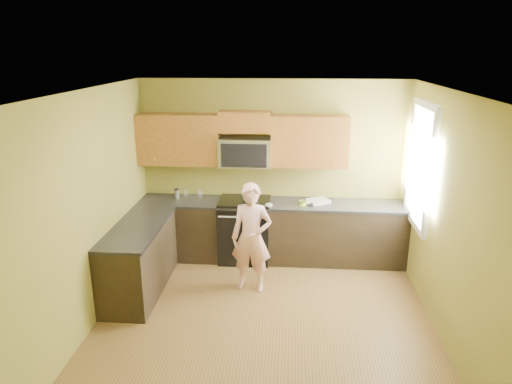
# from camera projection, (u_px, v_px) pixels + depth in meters

# --- Properties ---
(floor) EXTENTS (4.00, 4.00, 0.00)m
(floor) POSITION_uv_depth(u_px,v_px,m) (264.00, 320.00, 5.52)
(floor) COLOR brown
(floor) RESTS_ON ground
(ceiling) EXTENTS (4.00, 4.00, 0.00)m
(ceiling) POSITION_uv_depth(u_px,v_px,m) (266.00, 91.00, 4.71)
(ceiling) COLOR white
(ceiling) RESTS_ON ground
(wall_back) EXTENTS (4.00, 0.00, 4.00)m
(wall_back) POSITION_uv_depth(u_px,v_px,m) (273.00, 169.00, 7.02)
(wall_back) COLOR olive
(wall_back) RESTS_ON ground
(wall_front) EXTENTS (4.00, 0.00, 4.00)m
(wall_front) POSITION_uv_depth(u_px,v_px,m) (248.00, 314.00, 3.21)
(wall_front) COLOR olive
(wall_front) RESTS_ON ground
(wall_left) EXTENTS (0.00, 4.00, 4.00)m
(wall_left) POSITION_uv_depth(u_px,v_px,m) (91.00, 210.00, 5.26)
(wall_left) COLOR olive
(wall_left) RESTS_ON ground
(wall_right) EXTENTS (0.00, 4.00, 4.00)m
(wall_right) POSITION_uv_depth(u_px,v_px,m) (449.00, 220.00, 4.97)
(wall_right) COLOR olive
(wall_right) RESTS_ON ground
(cabinet_back_run) EXTENTS (4.00, 0.60, 0.88)m
(cabinet_back_run) POSITION_uv_depth(u_px,v_px,m) (271.00, 232.00, 7.01)
(cabinet_back_run) COLOR black
(cabinet_back_run) RESTS_ON floor
(cabinet_left_run) EXTENTS (0.60, 1.60, 0.88)m
(cabinet_left_run) POSITION_uv_depth(u_px,v_px,m) (139.00, 260.00, 6.09)
(cabinet_left_run) COLOR black
(cabinet_left_run) RESTS_ON floor
(countertop_back) EXTENTS (4.00, 0.62, 0.04)m
(countertop_back) POSITION_uv_depth(u_px,v_px,m) (271.00, 204.00, 6.86)
(countertop_back) COLOR black
(countertop_back) RESTS_ON cabinet_back_run
(countertop_left) EXTENTS (0.62, 1.60, 0.04)m
(countertop_left) POSITION_uv_depth(u_px,v_px,m) (137.00, 228.00, 5.95)
(countertop_left) COLOR black
(countertop_left) RESTS_ON cabinet_left_run
(stove) EXTENTS (0.76, 0.65, 0.95)m
(stove) POSITION_uv_depth(u_px,v_px,m) (245.00, 230.00, 7.00)
(stove) COLOR black
(stove) RESTS_ON floor
(microwave) EXTENTS (0.76, 0.40, 0.42)m
(microwave) POSITION_uv_depth(u_px,v_px,m) (245.00, 166.00, 6.83)
(microwave) COLOR silver
(microwave) RESTS_ON wall_back
(upper_cab_left) EXTENTS (1.22, 0.33, 0.75)m
(upper_cab_left) POSITION_uv_depth(u_px,v_px,m) (180.00, 164.00, 6.93)
(upper_cab_left) COLOR #8E5C20
(upper_cab_left) RESTS_ON wall_back
(upper_cab_right) EXTENTS (1.12, 0.33, 0.75)m
(upper_cab_right) POSITION_uv_depth(u_px,v_px,m) (309.00, 166.00, 6.79)
(upper_cab_right) COLOR #8E5C20
(upper_cab_right) RESTS_ON wall_back
(upper_cab_over_mw) EXTENTS (0.76, 0.33, 0.30)m
(upper_cab_over_mw) POSITION_uv_depth(u_px,v_px,m) (245.00, 122.00, 6.66)
(upper_cab_over_mw) COLOR #8E5C20
(upper_cab_over_mw) RESTS_ON wall_back
(window) EXTENTS (0.06, 1.06, 1.66)m
(window) POSITION_uv_depth(u_px,v_px,m) (421.00, 165.00, 6.02)
(window) COLOR white
(window) RESTS_ON wall_right
(woman) EXTENTS (0.57, 0.41, 1.47)m
(woman) POSITION_uv_depth(u_px,v_px,m) (252.00, 238.00, 6.04)
(woman) COLOR #F6857B
(woman) RESTS_ON floor
(frying_pan) EXTENTS (0.32, 0.45, 0.05)m
(frying_pan) POSITION_uv_depth(u_px,v_px,m) (251.00, 206.00, 6.61)
(frying_pan) COLOR black
(frying_pan) RESTS_ON stove
(butter_tub) EXTENTS (0.15, 0.15, 0.08)m
(butter_tub) POSITION_uv_depth(u_px,v_px,m) (303.00, 205.00, 6.73)
(butter_tub) COLOR #F5FF43
(butter_tub) RESTS_ON countertop_back
(toast_slice) EXTENTS (0.14, 0.14, 0.01)m
(toast_slice) POSITION_uv_depth(u_px,v_px,m) (302.00, 203.00, 6.81)
(toast_slice) COLOR #B27F47
(toast_slice) RESTS_ON countertop_back
(napkin_a) EXTENTS (0.14, 0.15, 0.06)m
(napkin_a) POSITION_uv_depth(u_px,v_px,m) (269.00, 205.00, 6.64)
(napkin_a) COLOR silver
(napkin_a) RESTS_ON countertop_back
(napkin_b) EXTENTS (0.14, 0.15, 0.07)m
(napkin_b) POSITION_uv_depth(u_px,v_px,m) (307.00, 202.00, 6.76)
(napkin_b) COLOR silver
(napkin_b) RESTS_ON countertop_back
(dish_towel) EXTENTS (0.38, 0.35, 0.05)m
(dish_towel) POSITION_uv_depth(u_px,v_px,m) (318.00, 201.00, 6.83)
(dish_towel) COLOR white
(dish_towel) RESTS_ON countertop_back
(travel_mug) EXTENTS (0.09, 0.09, 0.16)m
(travel_mug) POSITION_uv_depth(u_px,v_px,m) (177.00, 199.00, 7.01)
(travel_mug) COLOR silver
(travel_mug) RESTS_ON countertop_back
(glass_a) EXTENTS (0.08, 0.08, 0.12)m
(glass_a) POSITION_uv_depth(u_px,v_px,m) (200.00, 194.00, 7.03)
(glass_a) COLOR silver
(glass_a) RESTS_ON countertop_back
(glass_c) EXTENTS (0.08, 0.08, 0.12)m
(glass_c) POSITION_uv_depth(u_px,v_px,m) (186.00, 193.00, 7.11)
(glass_c) COLOR silver
(glass_c) RESTS_ON countertop_back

